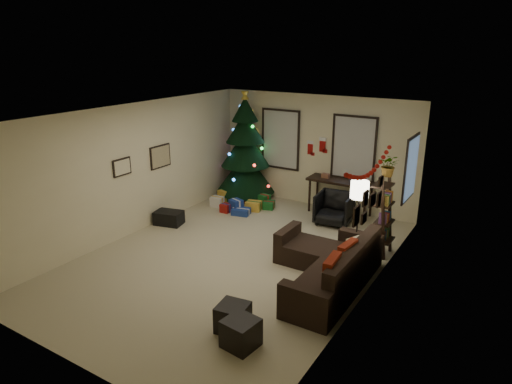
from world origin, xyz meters
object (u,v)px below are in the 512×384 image
at_px(christmas_tree, 245,153).
at_px(desk, 341,184).
at_px(desk_chair, 334,208).
at_px(bookshelf, 385,217).
at_px(sofa, 330,268).

xyz_separation_m(christmas_tree, desk, (2.57, 0.08, -0.43)).
height_order(christmas_tree, desk_chair, christmas_tree).
xyz_separation_m(desk_chair, bookshelf, (1.39, -0.97, 0.41)).
bearing_deg(sofa, desk, 109.08).
xyz_separation_m(sofa, desk_chair, (-0.95, 2.49, 0.09)).
bearing_deg(desk_chair, christmas_tree, 162.52).
height_order(sofa, desk, sofa).
distance_m(desk, desk_chair, 0.76).
bearing_deg(christmas_tree, desk, 1.83).
relative_size(christmas_tree, bookshelf, 1.77).
relative_size(christmas_tree, sofa, 1.12).
distance_m(desk, bookshelf, 2.22).
distance_m(sofa, desk_chair, 2.66).
xyz_separation_m(christmas_tree, desk_chair, (2.70, -0.57, -0.81)).
distance_m(christmas_tree, desk, 2.61).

